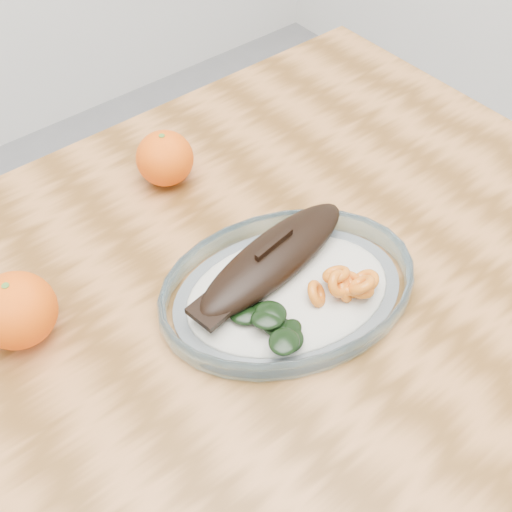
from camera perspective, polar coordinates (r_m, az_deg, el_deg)
name	(u,v)px	position (r m, az deg, el deg)	size (l,w,h in m)	color
dining_table	(211,377)	(0.82, -4.00, -10.68)	(1.20, 0.80, 0.75)	brown
plated_meal	(288,286)	(0.75, 2.85, -2.67)	(0.68, 0.68, 0.08)	white
orange_left	(17,310)	(0.74, -20.51, -4.54)	(0.09, 0.09, 0.09)	#F43D04
orange_right	(165,158)	(0.89, -8.11, 8.60)	(0.08, 0.08, 0.08)	#F43D04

